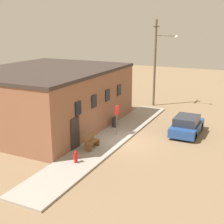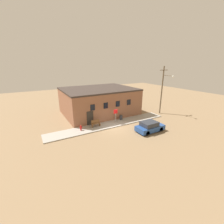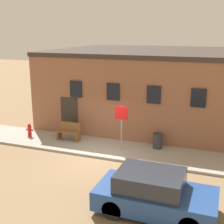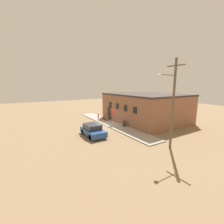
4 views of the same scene
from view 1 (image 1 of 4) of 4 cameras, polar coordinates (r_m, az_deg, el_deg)
The scene contains 9 objects.
ground_plane at distance 22.02m, azimuth 2.63°, elevation -5.52°, with size 80.00×80.00×0.00m, color #846B4C.
sidewalk at distance 22.48m, azimuth -0.32°, elevation -4.89°, with size 18.98×2.51×0.12m.
brick_building at distance 25.76m, azimuth -11.76°, elevation 2.72°, with size 12.41×9.91×4.63m.
fire_hydrant at distance 18.63m, azimuth -6.66°, elevation -8.11°, with size 0.43×0.20×0.73m.
stop_sign at distance 22.62m, azimuth 0.92°, elevation -0.46°, with size 0.65×0.06×2.22m.
bench at distance 20.55m, azimuth -3.80°, elevation -5.46°, with size 1.22×0.44×0.97m.
trash_bin at distance 24.72m, azimuth 0.52°, elevation -1.85°, with size 0.50×0.50×0.77m.
utility_pole at distance 31.22m, azimuth 8.17°, elevation 9.42°, with size 1.80×2.29×8.44m.
parked_car at distance 24.00m, azimuth 13.52°, elevation -2.41°, with size 3.88×1.87×1.42m.
Camera 1 is at (-18.90, -7.97, 8.01)m, focal length 50.00 mm.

